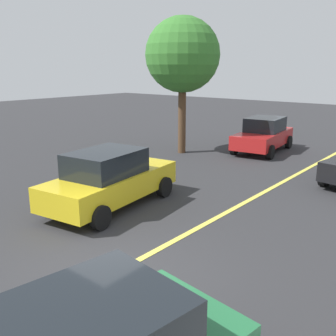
# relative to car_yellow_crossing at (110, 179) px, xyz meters

# --- Properties ---
(ground_plane) EXTENTS (80.00, 80.00, 0.00)m
(ground_plane) POSITION_rel_car_yellow_crossing_xyz_m (-2.66, -2.91, -0.84)
(ground_plane) COLOR #2D2D30
(lane_marking_centre) EXTENTS (28.00, 0.16, 0.01)m
(lane_marking_centre) POSITION_rel_car_yellow_crossing_xyz_m (0.34, -2.91, -0.84)
(lane_marking_centre) COLOR #E0D14C
(car_yellow_crossing) EXTENTS (4.61, 2.42, 1.69)m
(car_yellow_crossing) POSITION_rel_car_yellow_crossing_xyz_m (0.00, 0.00, 0.00)
(car_yellow_crossing) COLOR gold
(car_yellow_crossing) RESTS_ON ground_plane
(car_red_near_curb) EXTENTS (4.34, 2.33, 1.63)m
(car_red_near_curb) POSITION_rel_car_yellow_crossing_xyz_m (9.98, 0.03, -0.03)
(car_red_near_curb) COLOR red
(car_red_near_curb) RESTS_ON ground_plane
(tree_left_verge) EXTENTS (3.38, 3.38, 6.20)m
(tree_left_verge) POSITION_rel_car_yellow_crossing_xyz_m (7.22, 2.88, 3.64)
(tree_left_verge) COLOR #513823
(tree_left_verge) RESTS_ON ground_plane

